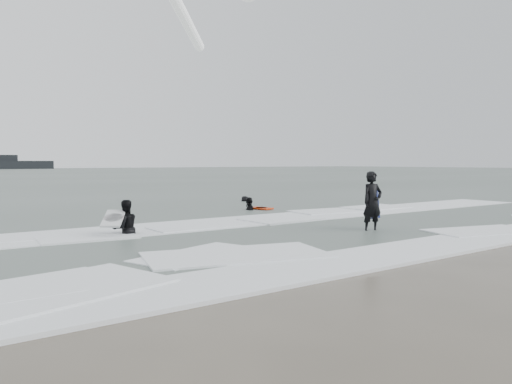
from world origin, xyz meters
TOP-DOWN VIEW (x-y plane):
  - ground at (0.00, 0.00)m, footprint 320.00×320.00m
  - surfer_centre at (2.02, 2.04)m, footprint 0.71×0.53m
  - surfer_wading at (-4.11, 5.39)m, footprint 0.77×0.61m
  - surfer_right_near at (2.70, 9.28)m, footprint 0.86×1.09m
  - surfer_right_far at (5.10, 13.12)m, footprint 0.85×0.80m
  - surf_foam at (0.00, 3.70)m, footprint 30.03×9.06m
  - bodyboards at (0.31, 5.56)m, footprint 8.52×7.47m

SIDE VIEW (x-z plane):
  - ground at x=0.00m, z-range 0.00..0.00m
  - surfer_centre at x=2.02m, z-range -0.90..0.90m
  - surfer_wading at x=-4.11m, z-range -0.78..0.78m
  - surfer_right_near at x=2.70m, z-range -0.87..0.87m
  - surfer_right_far at x=5.10m, z-range -0.73..0.73m
  - surf_foam at x=0.00m, z-range 0.00..0.08m
  - bodyboards at x=0.31m, z-range -0.13..1.12m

